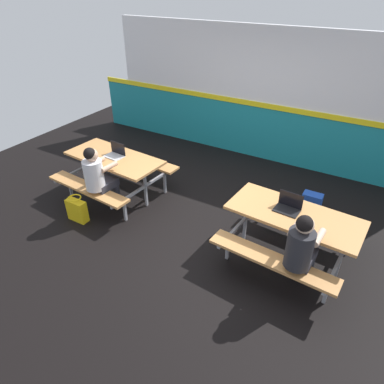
{
  "coord_description": "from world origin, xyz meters",
  "views": [
    {
      "loc": [
        2.22,
        -3.92,
        3.34
      ],
      "look_at": [
        0.0,
        -0.13,
        0.55
      ],
      "focal_mm": 32.06,
      "sensor_mm": 36.0,
      "label": 1
    }
  ],
  "objects_px": {
    "backpack_dark": "(311,206)",
    "tote_bag_bright": "(77,210)",
    "picnic_table_right": "(293,224)",
    "student_nearer": "(98,175)",
    "student_further": "(301,248)",
    "laptop_dark": "(288,207)",
    "picnic_table_left": "(115,165)",
    "laptop_silver": "(116,153)"
  },
  "relations": [
    {
      "from": "backpack_dark",
      "to": "tote_bag_bright",
      "type": "bearing_deg",
      "value": -148.41
    },
    {
      "from": "picnic_table_right",
      "to": "tote_bag_bright",
      "type": "xyz_separation_m",
      "value": [
        -3.15,
        -0.85,
        -0.38
      ]
    },
    {
      "from": "student_nearer",
      "to": "tote_bag_bright",
      "type": "bearing_deg",
      "value": -120.37
    },
    {
      "from": "student_further",
      "to": "tote_bag_bright",
      "type": "relative_size",
      "value": 2.81
    },
    {
      "from": "student_further",
      "to": "backpack_dark",
      "type": "distance_m",
      "value": 1.76
    },
    {
      "from": "picnic_table_right",
      "to": "student_further",
      "type": "height_order",
      "value": "student_further"
    },
    {
      "from": "student_further",
      "to": "laptop_dark",
      "type": "relative_size",
      "value": 3.6
    },
    {
      "from": "picnic_table_right",
      "to": "picnic_table_left",
      "type": "bearing_deg",
      "value": 178.57
    },
    {
      "from": "student_further",
      "to": "laptop_silver",
      "type": "relative_size",
      "value": 3.6
    },
    {
      "from": "laptop_dark",
      "to": "backpack_dark",
      "type": "height_order",
      "value": "laptop_dark"
    },
    {
      "from": "picnic_table_right",
      "to": "student_nearer",
      "type": "distance_m",
      "value": 2.99
    },
    {
      "from": "student_nearer",
      "to": "laptop_dark",
      "type": "bearing_deg",
      "value": 10.77
    },
    {
      "from": "student_further",
      "to": "laptop_dark",
      "type": "distance_m",
      "value": 0.72
    },
    {
      "from": "student_nearer",
      "to": "laptop_dark",
      "type": "height_order",
      "value": "student_nearer"
    },
    {
      "from": "laptop_silver",
      "to": "tote_bag_bright",
      "type": "bearing_deg",
      "value": -92.76
    },
    {
      "from": "student_nearer",
      "to": "laptop_silver",
      "type": "relative_size",
      "value": 3.6
    },
    {
      "from": "laptop_silver",
      "to": "backpack_dark",
      "type": "xyz_separation_m",
      "value": [
        3.13,
        0.99,
        -0.57
      ]
    },
    {
      "from": "laptop_silver",
      "to": "backpack_dark",
      "type": "height_order",
      "value": "laptop_silver"
    },
    {
      "from": "picnic_table_left",
      "to": "student_nearer",
      "type": "relative_size",
      "value": 1.45
    },
    {
      "from": "picnic_table_right",
      "to": "laptop_dark",
      "type": "relative_size",
      "value": 5.22
    },
    {
      "from": "student_nearer",
      "to": "picnic_table_right",
      "type": "bearing_deg",
      "value": 9.53
    },
    {
      "from": "student_further",
      "to": "backpack_dark",
      "type": "bearing_deg",
      "value": 97.33
    },
    {
      "from": "picnic_table_right",
      "to": "student_further",
      "type": "bearing_deg",
      "value": -67.08
    },
    {
      "from": "picnic_table_left",
      "to": "laptop_silver",
      "type": "height_order",
      "value": "laptop_silver"
    },
    {
      "from": "laptop_dark",
      "to": "laptop_silver",
      "type": "bearing_deg",
      "value": 178.69
    },
    {
      "from": "picnic_table_left",
      "to": "picnic_table_right",
      "type": "bearing_deg",
      "value": -1.43
    },
    {
      "from": "laptop_dark",
      "to": "student_further",
      "type": "bearing_deg",
      "value": -60.55
    },
    {
      "from": "tote_bag_bright",
      "to": "student_further",
      "type": "bearing_deg",
      "value": 4.67
    },
    {
      "from": "laptop_dark",
      "to": "tote_bag_bright",
      "type": "distance_m",
      "value": 3.23
    },
    {
      "from": "picnic_table_right",
      "to": "student_further",
      "type": "xyz_separation_m",
      "value": [
        0.24,
        -0.58,
        0.13
      ]
    },
    {
      "from": "laptop_silver",
      "to": "laptop_dark",
      "type": "relative_size",
      "value": 1.0
    },
    {
      "from": "picnic_table_right",
      "to": "student_nearer",
      "type": "xyz_separation_m",
      "value": [
        -2.94,
        -0.49,
        0.13
      ]
    },
    {
      "from": "student_nearer",
      "to": "backpack_dark",
      "type": "bearing_deg",
      "value": 28.25
    },
    {
      "from": "student_nearer",
      "to": "laptop_silver",
      "type": "height_order",
      "value": "student_nearer"
    },
    {
      "from": "backpack_dark",
      "to": "tote_bag_bright",
      "type": "xyz_separation_m",
      "value": [
        -3.18,
        -1.96,
        -0.02
      ]
    },
    {
      "from": "picnic_table_right",
      "to": "student_further",
      "type": "relative_size",
      "value": 1.45
    },
    {
      "from": "laptop_silver",
      "to": "backpack_dark",
      "type": "distance_m",
      "value": 3.34
    },
    {
      "from": "student_nearer",
      "to": "tote_bag_bright",
      "type": "distance_m",
      "value": 0.66
    },
    {
      "from": "picnic_table_right",
      "to": "laptop_dark",
      "type": "distance_m",
      "value": 0.24
    },
    {
      "from": "picnic_table_left",
      "to": "student_further",
      "type": "xyz_separation_m",
      "value": [
        3.36,
        -0.65,
        0.13
      ]
    },
    {
      "from": "backpack_dark",
      "to": "picnic_table_right",
      "type": "bearing_deg",
      "value": -91.45
    },
    {
      "from": "student_nearer",
      "to": "laptop_silver",
      "type": "distance_m",
      "value": 0.63
    }
  ]
}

